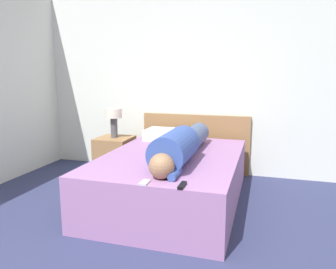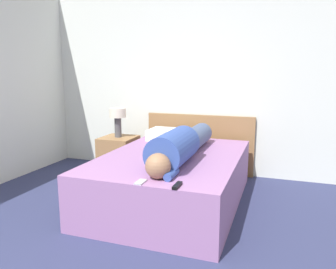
{
  "view_description": "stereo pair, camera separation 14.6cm",
  "coord_description": "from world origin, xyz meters",
  "px_view_note": "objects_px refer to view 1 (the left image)",
  "views": [
    {
      "loc": [
        0.86,
        -1.27,
        1.4
      ],
      "look_at": [
        -0.09,
        1.88,
        0.78
      ],
      "focal_mm": 35.0,
      "sensor_mm": 36.0,
      "label": 1
    },
    {
      "loc": [
        1.0,
        -1.22,
        1.4
      ],
      "look_at": [
        -0.09,
        1.88,
        0.78
      ],
      "focal_mm": 35.0,
      "sensor_mm": 36.0,
      "label": 2
    }
  ],
  "objects_px": {
    "nightstand": "(115,157)",
    "pillow_near_headboard": "(168,135)",
    "person_lying": "(181,145)",
    "table_lamp": "(114,117)",
    "cell_phone": "(145,182)",
    "bed": "(172,178)",
    "tv_remote": "(182,185)"
  },
  "relations": [
    {
      "from": "person_lying",
      "to": "pillow_near_headboard",
      "type": "bearing_deg",
      "value": 114.6
    },
    {
      "from": "table_lamp",
      "to": "tv_remote",
      "type": "bearing_deg",
      "value": -49.88
    },
    {
      "from": "table_lamp",
      "to": "cell_phone",
      "type": "xyz_separation_m",
      "value": [
        1.06,
        -1.62,
        -0.28
      ]
    },
    {
      "from": "nightstand",
      "to": "tv_remote",
      "type": "distance_m",
      "value": 2.14
    },
    {
      "from": "nightstand",
      "to": "pillow_near_headboard",
      "type": "relative_size",
      "value": 0.95
    },
    {
      "from": "table_lamp",
      "to": "pillow_near_headboard",
      "type": "bearing_deg",
      "value": 5.88
    },
    {
      "from": "bed",
      "to": "table_lamp",
      "type": "height_order",
      "value": "table_lamp"
    },
    {
      "from": "person_lying",
      "to": "cell_phone",
      "type": "bearing_deg",
      "value": -96.91
    },
    {
      "from": "bed",
      "to": "tv_remote",
      "type": "distance_m",
      "value": 1.05
    },
    {
      "from": "pillow_near_headboard",
      "to": "tv_remote",
      "type": "relative_size",
      "value": 3.8
    },
    {
      "from": "nightstand",
      "to": "person_lying",
      "type": "height_order",
      "value": "person_lying"
    },
    {
      "from": "table_lamp",
      "to": "nightstand",
      "type": "bearing_deg",
      "value": 0.0
    },
    {
      "from": "nightstand",
      "to": "table_lamp",
      "type": "relative_size",
      "value": 1.36
    },
    {
      "from": "bed",
      "to": "table_lamp",
      "type": "distance_m",
      "value": 1.33
    },
    {
      "from": "tv_remote",
      "to": "table_lamp",
      "type": "bearing_deg",
      "value": 130.12
    },
    {
      "from": "person_lying",
      "to": "table_lamp",
      "type": "bearing_deg",
      "value": 144.18
    },
    {
      "from": "cell_phone",
      "to": "pillow_near_headboard",
      "type": "bearing_deg",
      "value": 100.66
    },
    {
      "from": "table_lamp",
      "to": "person_lying",
      "type": "relative_size",
      "value": 0.24
    },
    {
      "from": "person_lying",
      "to": "tv_remote",
      "type": "relative_size",
      "value": 11.21
    },
    {
      "from": "person_lying",
      "to": "cell_phone",
      "type": "distance_m",
      "value": 0.81
    },
    {
      "from": "table_lamp",
      "to": "tv_remote",
      "type": "xyz_separation_m",
      "value": [
        1.37,
        -1.62,
        -0.27
      ]
    },
    {
      "from": "table_lamp",
      "to": "cell_phone",
      "type": "height_order",
      "value": "table_lamp"
    },
    {
      "from": "person_lying",
      "to": "pillow_near_headboard",
      "type": "xyz_separation_m",
      "value": [
        -0.42,
        0.91,
        -0.08
      ]
    },
    {
      "from": "person_lying",
      "to": "nightstand",
      "type": "bearing_deg",
      "value": 144.18
    },
    {
      "from": "bed",
      "to": "tv_remote",
      "type": "height_order",
      "value": "tv_remote"
    },
    {
      "from": "pillow_near_headboard",
      "to": "cell_phone",
      "type": "distance_m",
      "value": 1.73
    },
    {
      "from": "bed",
      "to": "table_lamp",
      "type": "bearing_deg",
      "value": 146.49
    },
    {
      "from": "person_lying",
      "to": "pillow_near_headboard",
      "type": "height_order",
      "value": "person_lying"
    },
    {
      "from": "nightstand",
      "to": "tv_remote",
      "type": "xyz_separation_m",
      "value": [
        1.37,
        -1.62,
        0.28
      ]
    },
    {
      "from": "nightstand",
      "to": "person_lying",
      "type": "xyz_separation_m",
      "value": [
        1.15,
        -0.83,
        0.41
      ]
    },
    {
      "from": "bed",
      "to": "person_lying",
      "type": "height_order",
      "value": "person_lying"
    },
    {
      "from": "pillow_near_headboard",
      "to": "person_lying",
      "type": "bearing_deg",
      "value": -65.4
    }
  ]
}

